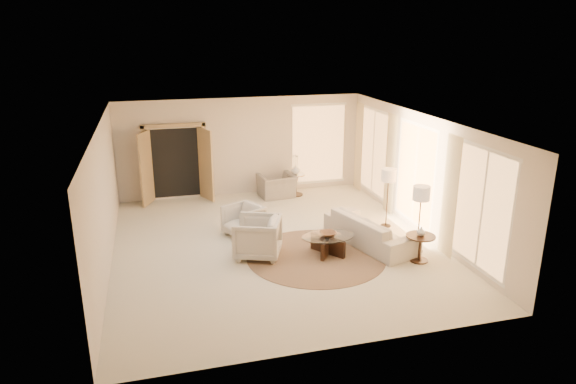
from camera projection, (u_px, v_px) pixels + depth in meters
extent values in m
cube|color=beige|center=(275.00, 246.00, 11.49)|extent=(7.00, 8.00, 0.02)
cube|color=white|center=(274.00, 121.00, 10.64)|extent=(7.00, 8.00, 0.02)
cube|color=beige|center=(242.00, 147.00, 14.74)|extent=(7.00, 0.04, 2.80)
cube|color=beige|center=(341.00, 264.00, 7.38)|extent=(7.00, 0.04, 2.80)
cube|color=beige|center=(104.00, 199.00, 10.19)|extent=(0.04, 8.00, 2.80)
cube|color=beige|center=(421.00, 174.00, 11.93)|extent=(0.04, 8.00, 2.80)
cube|color=tan|center=(176.00, 162.00, 14.27)|extent=(1.80, 0.12, 2.16)
cube|color=tan|center=(146.00, 169.00, 13.83)|extent=(0.35, 0.66, 2.00)
cube|color=tan|center=(206.00, 165.00, 14.23)|extent=(0.35, 0.66, 2.00)
cylinder|color=#483122|center=(316.00, 256.00, 10.93)|extent=(3.37, 3.37, 0.01)
imported|color=beige|center=(370.00, 230.00, 11.46)|extent=(1.53, 2.48, 0.68)
imported|color=beige|center=(243.00, 219.00, 11.95)|extent=(1.00, 1.02, 0.80)
imported|color=beige|center=(257.00, 235.00, 10.81)|extent=(1.14, 1.17, 0.95)
imported|color=gray|center=(277.00, 182.00, 14.70)|extent=(1.07, 0.76, 0.88)
cube|color=black|center=(328.00, 246.00, 11.00)|extent=(0.56, 0.74, 0.38)
cube|color=black|center=(328.00, 246.00, 11.00)|extent=(0.55, 0.75, 0.38)
cylinder|color=white|center=(328.00, 236.00, 10.93)|extent=(1.16, 1.16, 0.02)
cylinder|color=black|center=(419.00, 260.00, 10.72)|extent=(0.38, 0.38, 0.03)
cylinder|color=black|center=(420.00, 249.00, 10.64)|extent=(0.06, 0.06, 0.54)
cylinder|color=black|center=(421.00, 236.00, 10.55)|extent=(0.61, 0.61, 0.03)
cylinder|color=#30241B|center=(296.00, 194.00, 14.96)|extent=(0.42, 0.42, 0.03)
cylinder|color=#30241B|center=(296.00, 185.00, 14.87)|extent=(0.06, 0.06, 0.60)
cylinder|color=white|center=(296.00, 174.00, 14.78)|extent=(0.55, 0.55, 0.03)
cylinder|color=#30241B|center=(386.00, 226.00, 12.60)|extent=(0.25, 0.25, 0.03)
cylinder|color=#30241B|center=(387.00, 202.00, 12.42)|extent=(0.03, 0.03, 1.24)
cylinder|color=#C3AD8F|center=(389.00, 175.00, 12.21)|extent=(0.35, 0.35, 0.30)
cylinder|color=#30241B|center=(417.00, 251.00, 11.17)|extent=(0.25, 0.25, 0.03)
cylinder|color=#30241B|center=(419.00, 224.00, 10.98)|extent=(0.03, 0.03, 1.26)
cylinder|color=#C3AD8F|center=(421.00, 193.00, 10.77)|extent=(0.36, 0.36, 0.31)
imported|color=brown|center=(328.00, 234.00, 10.92)|extent=(0.35, 0.35, 0.08)
imported|color=silver|center=(421.00, 231.00, 10.52)|extent=(0.20, 0.20, 0.19)
imported|color=silver|center=(296.00, 170.00, 14.74)|extent=(0.31, 0.31, 0.27)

